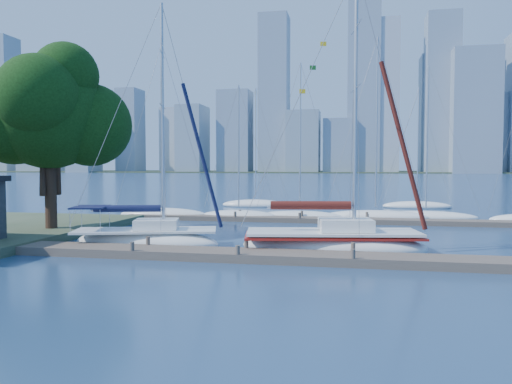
# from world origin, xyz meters

# --- Properties ---
(ground) EXTENTS (700.00, 700.00, 0.00)m
(ground) POSITION_xyz_m (0.00, 0.00, 0.00)
(ground) COLOR navy
(ground) RESTS_ON ground
(near_dock) EXTENTS (26.00, 2.00, 0.40)m
(near_dock) POSITION_xyz_m (0.00, 0.00, 0.20)
(near_dock) COLOR brown
(near_dock) RESTS_ON ground
(far_dock) EXTENTS (30.00, 1.80, 0.36)m
(far_dock) POSITION_xyz_m (2.00, 16.00, 0.18)
(far_dock) COLOR brown
(far_dock) RESTS_ON ground
(far_shore) EXTENTS (800.00, 100.00, 1.50)m
(far_shore) POSITION_xyz_m (0.00, 320.00, 0.00)
(far_shore) COLOR #38472D
(far_shore) RESTS_ON ground
(tree) EXTENTS (9.07, 8.25, 11.60)m
(tree) POSITION_xyz_m (-13.13, 5.20, 7.70)
(tree) COLOR black
(tree) RESTS_ON ground
(sailboat_navy) EXTENTS (8.39, 4.61, 13.34)m
(sailboat_navy) POSITION_xyz_m (-5.81, 2.52, 1.08)
(sailboat_navy) COLOR white
(sailboat_navy) RESTS_ON ground
(sailboat_maroon) EXTENTS (9.51, 4.48, 14.51)m
(sailboat_maroon) POSITION_xyz_m (4.01, 2.75, 1.08)
(sailboat_maroon) COLOR white
(sailboat_maroon) RESTS_ON ground
(bg_boat_0) EXTENTS (7.96, 5.39, 14.76)m
(bg_boat_0) POSITION_xyz_m (-10.60, 16.99, 0.29)
(bg_boat_0) COLOR white
(bg_boat_0) RESTS_ON ground
(bg_boat_1) EXTENTS (6.74, 3.49, 11.13)m
(bg_boat_1) POSITION_xyz_m (-4.16, 17.13, 0.25)
(bg_boat_1) COLOR white
(bg_boat_1) RESTS_ON ground
(bg_boat_2) EXTENTS (7.28, 3.20, 12.82)m
(bg_boat_2) POSITION_xyz_m (0.74, 17.81, 0.25)
(bg_boat_2) COLOR white
(bg_boat_2) RESTS_ON ground
(bg_boat_3) EXTENTS (8.61, 5.38, 14.80)m
(bg_boat_3) POSITION_xyz_m (6.72, 18.60, 0.28)
(bg_boat_3) COLOR white
(bg_boat_3) RESTS_ON ground
(bg_boat_4) EXTENTS (8.22, 5.04, 12.56)m
(bg_boat_4) POSITION_xyz_m (10.67, 19.46, 0.24)
(bg_boat_4) COLOR white
(bg_boat_4) RESTS_ON ground
(bg_boat_6) EXTENTS (7.52, 4.10, 12.74)m
(bg_boat_6) POSITION_xyz_m (-5.15, 29.15, 0.27)
(bg_boat_6) COLOR white
(bg_boat_6) RESTS_ON ground
(bg_boat_7) EXTENTS (7.13, 3.67, 12.57)m
(bg_boat_7) POSITION_xyz_m (11.32, 30.72, 0.25)
(bg_boat_7) COLOR white
(bg_boat_7) RESTS_ON ground
(skyline) EXTENTS (502.00, 51.31, 108.17)m
(skyline) POSITION_xyz_m (20.52, 290.34, 36.05)
(skyline) COLOR gray
(skyline) RESTS_ON ground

